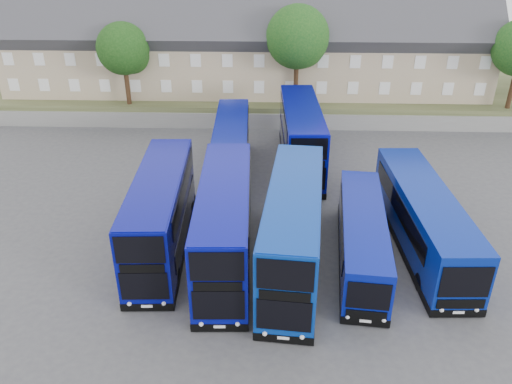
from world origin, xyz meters
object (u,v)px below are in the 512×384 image
Objects in this scene: tree_west at (125,51)px; coach_east_a at (362,238)px; dd_front_mid at (225,225)px; dd_front_left at (161,214)px; tree_mid at (299,39)px.

coach_east_a is at bearing -50.01° from tree_west.
coach_east_a is (7.68, 0.20, -0.85)m from dd_front_mid.
dd_front_mid is at bearing -63.79° from tree_west.
dd_front_left reaches higher than coach_east_a.
dd_front_left is 24.35m from tree_mid.
coach_east_a is 24.05m from tree_mid.
dd_front_left is 0.97× the size of dd_front_mid.
coach_east_a is 1.24× the size of tree_mid.
tree_west reaches higher than dd_front_left.
tree_west is at bearing 135.84° from coach_east_a.
tree_mid is (16.00, 0.50, 1.02)m from tree_west.
dd_front_left is 3.97m from dd_front_mid.
tree_west is (-7.35, 21.52, 4.77)m from dd_front_left.
tree_west is at bearing 105.88° from dd_front_left.
dd_front_left is 11.55m from coach_east_a.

